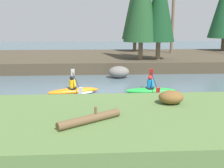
{
  "coord_description": "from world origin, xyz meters",
  "views": [
    {
      "loc": [
        0.23,
        -13.82,
        3.61
      ],
      "look_at": [
        1.02,
        -0.37,
        0.55
      ],
      "focal_mm": 42.0,
      "sensor_mm": 36.0,
      "label": 1
    }
  ],
  "objects_px": {
    "kayaker_middle": "(75,90)",
    "kayaker_lead": "(153,90)",
    "driftwood_log": "(90,119)",
    "boulder_midstream": "(119,72)"
  },
  "relations": [
    {
      "from": "kayaker_middle",
      "to": "boulder_midstream",
      "type": "distance_m",
      "value": 5.02
    },
    {
      "from": "driftwood_log",
      "to": "kayaker_middle",
      "type": "bearing_deg",
      "value": 64.91
    },
    {
      "from": "kayaker_lead",
      "to": "boulder_midstream",
      "type": "bearing_deg",
      "value": 109.05
    },
    {
      "from": "kayaker_lead",
      "to": "boulder_midstream",
      "type": "distance_m",
      "value": 4.68
    },
    {
      "from": "kayaker_lead",
      "to": "driftwood_log",
      "type": "distance_m",
      "value": 7.09
    },
    {
      "from": "boulder_midstream",
      "to": "driftwood_log",
      "type": "xyz_separation_m",
      "value": [
        -1.74,
        -10.74,
        0.58
      ]
    },
    {
      "from": "kayaker_middle",
      "to": "kayaker_lead",
      "type": "bearing_deg",
      "value": -18.63
    },
    {
      "from": "kayaker_middle",
      "to": "boulder_midstream",
      "type": "xyz_separation_m",
      "value": [
        2.68,
        4.24,
        0.21
      ]
    },
    {
      "from": "kayaker_middle",
      "to": "driftwood_log",
      "type": "height_order",
      "value": "driftwood_log"
    },
    {
      "from": "boulder_midstream",
      "to": "driftwood_log",
      "type": "height_order",
      "value": "driftwood_log"
    }
  ]
}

